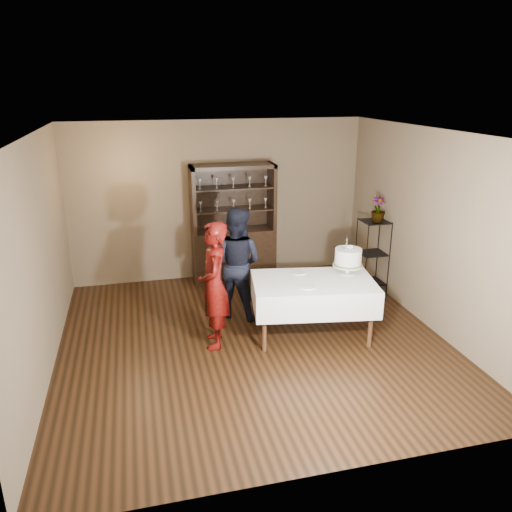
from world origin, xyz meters
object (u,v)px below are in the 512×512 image
at_px(plant_etagere, 372,253).
at_px(china_hutch, 233,242).
at_px(potted_plant, 378,209).
at_px(cake_table, 313,294).
at_px(woman, 214,286).
at_px(cake, 348,258).
at_px(man, 236,263).

bearing_deg(plant_etagere, china_hutch, 153.17).
height_order(china_hutch, potted_plant, china_hutch).
relative_size(plant_etagere, cake_table, 0.69).
relative_size(woman, cake, 2.99).
distance_m(plant_etagere, woman, 3.02).
xyz_separation_m(china_hutch, cake, (1.15, -2.16, 0.35)).
bearing_deg(cake_table, cake, 14.24).
bearing_deg(potted_plant, cake_table, -141.15).
relative_size(man, cake, 2.94).
xyz_separation_m(plant_etagere, potted_plant, (0.02, -0.05, 0.73)).
height_order(cake_table, cake, cake).
distance_m(china_hutch, cake_table, 2.38).
relative_size(cake_table, cake, 3.12).
bearing_deg(china_hutch, potted_plant, -27.68).
bearing_deg(cake, plant_etagere, 49.84).
bearing_deg(china_hutch, cake, -62.07).
bearing_deg(china_hutch, man, -99.81).
distance_m(woman, potted_plant, 3.07).
xyz_separation_m(china_hutch, man, (-0.25, -1.42, 0.15)).
distance_m(cake_table, woman, 1.33).
distance_m(plant_etagere, man, 2.36).
height_order(plant_etagere, cake, cake).
bearing_deg(man, plant_etagere, -135.81).
xyz_separation_m(china_hutch, woman, (-0.70, -2.23, 0.16)).
bearing_deg(plant_etagere, cake_table, -139.74).
height_order(cake_table, man, man).
height_order(plant_etagere, man, man).
relative_size(woman, man, 1.02).
bearing_deg(plant_etagere, potted_plant, -71.14).
bearing_deg(potted_plant, plant_etagere, 108.86).
bearing_deg(cake, woman, -177.88).
relative_size(cake_table, man, 1.06).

